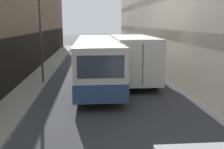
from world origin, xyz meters
name	(u,v)px	position (x,y,z in m)	size (l,w,h in m)	color
ground_plane	(108,93)	(0.00, 15.00, 0.00)	(150.00, 150.00, 0.00)	#38383D
sidewalk_left	(25,93)	(-4.55, 15.00, 0.06)	(1.62, 60.00, 0.13)	gray
bus	(97,60)	(-0.54, 17.33, 1.51)	(2.45, 11.55, 2.82)	silver
box_truck	(131,56)	(1.79, 18.31, 1.62)	(2.45, 8.62, 2.99)	silver
street_lamp	(39,3)	(-3.99, 17.42, 5.03)	(0.36, 0.80, 7.12)	#38383D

